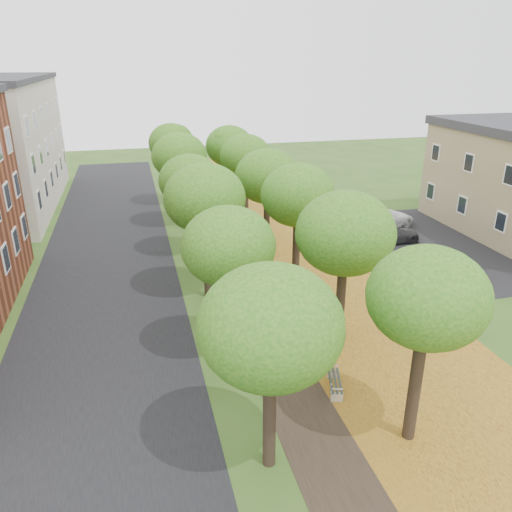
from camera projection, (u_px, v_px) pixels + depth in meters
ground at (335, 450)px, 16.01m from camera, size 120.00×120.00×0.00m
street_asphalt at (106, 283)px, 27.83m from camera, size 8.00×70.00×0.01m
footpath at (237, 270)px, 29.52m from camera, size 3.20×70.00×0.01m
leaf_verge at (317, 262)px, 30.65m from camera, size 7.50×70.00×0.01m
parking_lot at (431, 245)px, 33.46m from camera, size 9.00×16.00×0.01m
tree_row_west at (197, 192)px, 27.22m from camera, size 3.73×33.73×6.50m
tree_row_east at (281, 187)px, 28.30m from camera, size 3.73×33.73×6.50m
bench at (334, 381)px, 18.78m from camera, size 0.89×1.67×0.76m
car_silver at (443, 267)px, 28.08m from camera, size 4.43×1.81×1.51m
car_red at (439, 262)px, 28.95m from camera, size 4.32×2.13×1.36m
car_grey at (389, 234)px, 33.72m from camera, size 4.39×2.01×1.24m
car_white at (383, 218)px, 36.79m from camera, size 5.41×3.58×1.38m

